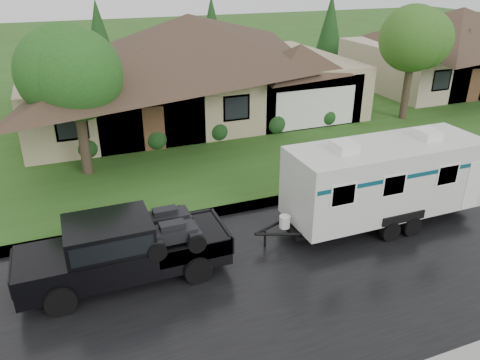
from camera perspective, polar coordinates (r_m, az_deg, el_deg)
name	(u,v)px	position (r m, az deg, el deg)	size (l,w,h in m)	color
ground	(254,242)	(15.30, 1.66, -7.60)	(140.00, 140.00, 0.00)	#2B5019
road	(281,277)	(13.81, 4.98, -11.71)	(140.00, 8.00, 0.01)	black
curb	(229,209)	(17.07, -1.30, -3.60)	(140.00, 0.50, 0.15)	gray
lawn	(155,114)	(28.51, -10.34, 7.92)	(140.00, 26.00, 0.15)	#2B5019
house_main	(195,54)	(27.12, -5.50, 14.99)	(19.44, 10.80, 6.90)	tan
house_neighbor	(463,39)	(38.21, 25.52, 15.27)	(15.12, 9.72, 6.45)	#BEAB8D
tree_left_green	(73,69)	(19.59, -19.70, 12.59)	(3.80, 3.80, 6.29)	#382B1E
tree_right_green	(414,41)	(27.70, 20.43, 15.63)	(3.75, 3.75, 6.20)	#382B1E
shrub_row	(218,130)	(23.56, -2.73, 6.15)	(13.60, 1.00, 1.00)	#143814
pickup_truck	(121,247)	(13.58, -14.35, -7.96)	(5.76, 2.19, 1.92)	black
travel_trailer	(385,178)	(16.42, 17.21, 0.29)	(7.10, 2.50, 3.19)	silver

